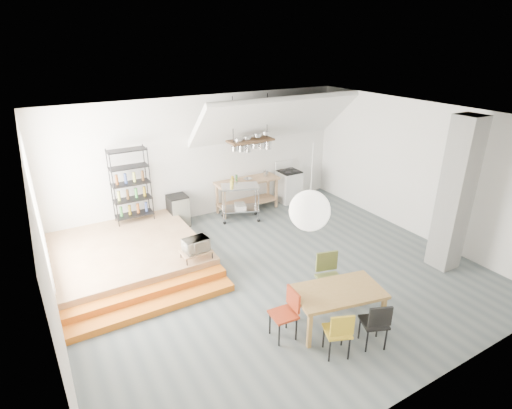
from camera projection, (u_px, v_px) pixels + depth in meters
floor at (275, 273)px, 8.26m from camera, size 8.00×8.00×0.00m
wall_back at (204, 158)px, 10.43m from camera, size 8.00×0.04×3.20m
wall_left at (45, 255)px, 5.79m from camera, size 0.04×7.00×3.20m
wall_right at (417, 170)px, 9.49m from camera, size 0.04×7.00×3.20m
ceiling at (278, 118)px, 7.02m from camera, size 8.00×7.00×0.02m
slope_ceiling at (275, 119)px, 10.42m from camera, size 4.40×1.44×1.32m
window_pane at (37, 207)px, 6.91m from camera, size 0.02×2.50×2.20m
platform at (128, 254)px, 8.62m from camera, size 3.00×3.00×0.40m
step_lower at (155, 307)px, 7.12m from camera, size 3.00×0.35×0.13m
step_upper at (149, 294)px, 7.37m from camera, size 3.00×0.35×0.27m
concrete_column at (456, 195)px, 7.97m from camera, size 0.50×0.50×3.20m
kitchen_counter at (247, 189)px, 11.04m from camera, size 1.80×0.60×0.91m
stove at (289, 186)px, 11.75m from camera, size 0.60×0.60×1.18m
pot_rack at (252, 143)px, 10.35m from camera, size 1.20×0.50×1.43m
wire_shelving at (131, 184)px, 9.37m from camera, size 0.88×0.38×1.80m
microwave_shelf at (196, 252)px, 8.00m from camera, size 0.60×0.40×0.16m
paper_lantern at (310, 211)px, 5.77m from camera, size 0.60×0.60×0.60m
dining_table at (338, 294)px, 6.55m from camera, size 1.60×1.11×0.69m
chair_mustard at (339, 330)px, 5.93m from camera, size 0.49×0.49×0.82m
chair_black at (376, 322)px, 6.11m from camera, size 0.50×0.50×0.83m
chair_olive at (329, 274)px, 7.21m from camera, size 0.53×0.53×0.95m
chair_red at (287, 310)px, 6.35m from camera, size 0.42×0.42×0.85m
rolling_cart at (240, 198)px, 10.47m from camera, size 1.09×0.84×0.96m
mini_fridge at (178, 211)px, 10.24m from camera, size 0.48×0.48×0.81m
microwave at (196, 245)px, 7.94m from camera, size 0.52×0.37×0.27m
bowl at (248, 179)px, 10.88m from camera, size 0.26×0.26×0.05m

